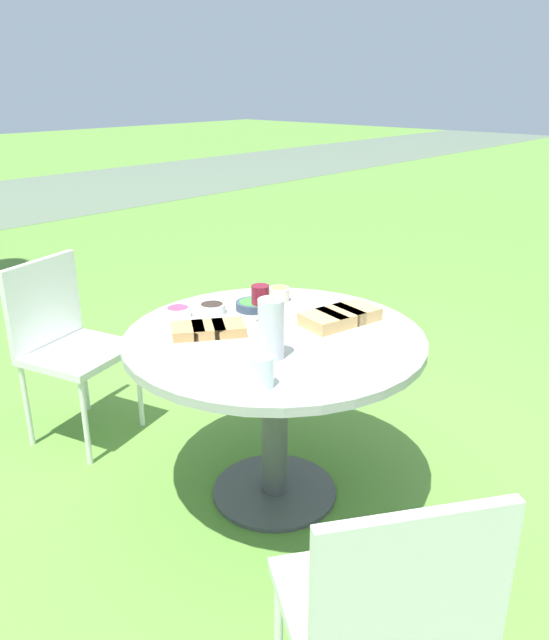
% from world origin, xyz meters
% --- Properties ---
extents(ground_plane, '(40.00, 40.00, 0.00)m').
position_xyz_m(ground_plane, '(0.00, 0.00, 0.00)').
color(ground_plane, '#5B8C38').
extents(dining_table, '(1.19, 1.19, 0.74)m').
position_xyz_m(dining_table, '(0.00, 0.00, 0.62)').
color(dining_table, '#4C4C51').
rests_on(dining_table, ground_plane).
extents(chair_near_left, '(0.54, 0.52, 0.89)m').
position_xyz_m(chair_near_left, '(-0.30, 1.09, 0.52)').
color(chair_near_left, silver).
rests_on(chair_near_left, ground_plane).
extents(chair_near_right, '(0.60, 0.60, 0.89)m').
position_xyz_m(chair_near_right, '(-0.68, -0.97, 0.52)').
color(chair_near_right, silver).
rests_on(chair_near_right, ground_plane).
extents(water_pitcher, '(0.10, 0.09, 0.22)m').
position_xyz_m(water_pitcher, '(-0.17, -0.14, 0.85)').
color(water_pitcher, silver).
rests_on(water_pitcher, dining_table).
extents(wine_glass, '(0.07, 0.07, 0.16)m').
position_xyz_m(wine_glass, '(0.05, 0.12, 0.86)').
color(wine_glass, silver).
rests_on(wine_glass, dining_table).
extents(platter_bread_main, '(0.44, 0.32, 0.07)m').
position_xyz_m(platter_bread_main, '(0.23, -0.14, 0.78)').
color(platter_bread_main, white).
rests_on(platter_bread_main, dining_table).
extents(platter_charcuterie, '(0.40, 0.37, 0.06)m').
position_xyz_m(platter_charcuterie, '(-0.21, 0.15, 0.77)').
color(platter_charcuterie, white).
rests_on(platter_charcuterie, dining_table).
extents(bowl_fries, '(0.09, 0.09, 0.06)m').
position_xyz_m(bowl_fries, '(0.31, 0.26, 0.78)').
color(bowl_fries, beige).
rests_on(bowl_fries, dining_table).
extents(bowl_salad, '(0.15, 0.15, 0.04)m').
position_xyz_m(bowl_salad, '(0.15, 0.26, 0.76)').
color(bowl_salad, '#334256').
rests_on(bowl_salad, dining_table).
extents(bowl_olives, '(0.12, 0.12, 0.04)m').
position_xyz_m(bowl_olives, '(-0.00, 0.36, 0.77)').
color(bowl_olives, white).
rests_on(bowl_olives, dining_table).
extents(bowl_dip_red, '(0.11, 0.11, 0.04)m').
position_xyz_m(bowl_dip_red, '(-0.13, 0.44, 0.77)').
color(bowl_dip_red, white).
rests_on(bowl_dip_red, dining_table).
extents(cup_water_near, '(0.08, 0.08, 0.11)m').
position_xyz_m(cup_water_near, '(-0.36, -0.27, 0.80)').
color(cup_water_near, silver).
rests_on(cup_water_near, dining_table).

